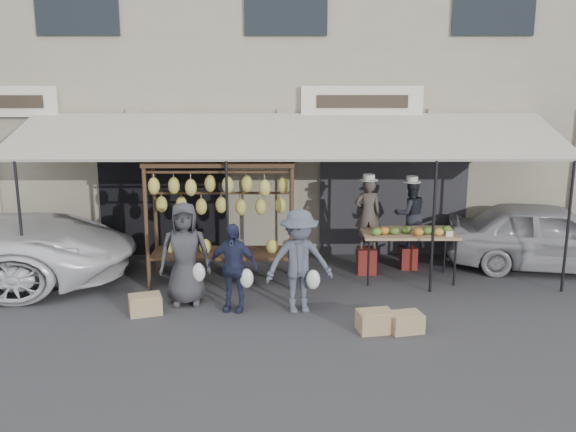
# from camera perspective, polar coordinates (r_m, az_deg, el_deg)

# --- Properties ---
(ground_plane) EXTENTS (90.00, 90.00, 0.00)m
(ground_plane) POSITION_cam_1_polar(r_m,az_deg,el_deg) (10.15, -0.11, -8.99)
(ground_plane) COLOR #2D2D30
(shophouse) EXTENTS (24.00, 6.15, 7.30)m
(shophouse) POSITION_cam_1_polar(r_m,az_deg,el_deg) (15.89, -0.23, 12.55)
(shophouse) COLOR #9E967E
(shophouse) RESTS_ON ground_plane
(awning) EXTENTS (10.00, 2.35, 2.92)m
(awning) POSITION_cam_1_polar(r_m,az_deg,el_deg) (11.74, -0.13, 7.05)
(awning) COLOR #B8B5A2
(awning) RESTS_ON ground_plane
(banana_rack) EXTENTS (2.60, 0.90, 2.24)m
(banana_rack) POSITION_cam_1_polar(r_m,az_deg,el_deg) (11.32, -6.01, 1.59)
(banana_rack) COLOR #362116
(banana_rack) RESTS_ON ground_plane
(produce_table) EXTENTS (1.70, 0.90, 1.04)m
(produce_table) POSITION_cam_1_polar(r_m,az_deg,el_deg) (11.79, 10.75, -1.55)
(produce_table) COLOR tan
(produce_table) RESTS_ON ground_plane
(vendor_left) EXTENTS (0.49, 0.32, 1.33)m
(vendor_left) POSITION_cam_1_polar(r_m,az_deg,el_deg) (12.00, 7.11, 0.20)
(vendor_left) COLOR #4B413B
(vendor_left) RESTS_ON stool_left
(vendor_right) EXTENTS (0.71, 0.59, 1.31)m
(vendor_right) POSITION_cam_1_polar(r_m,az_deg,el_deg) (12.43, 10.82, 0.18)
(vendor_right) COLOR #23252F
(vendor_right) RESTS_ON stool_right
(customer_left) EXTENTS (0.88, 0.62, 1.70)m
(customer_left) POSITION_cam_1_polar(r_m,az_deg,el_deg) (10.59, -9.15, -3.34)
(customer_left) COLOR #343438
(customer_left) RESTS_ON ground_plane
(customer_mid) EXTENTS (0.90, 0.52, 1.43)m
(customer_mid) POSITION_cam_1_polar(r_m,az_deg,el_deg) (10.25, -4.94, -4.56)
(customer_mid) COLOR #252A48
(customer_mid) RESTS_ON ground_plane
(customer_right) EXTENTS (1.18, 0.83, 1.67)m
(customer_right) POSITION_cam_1_polar(r_m,az_deg,el_deg) (10.12, 1.00, -4.06)
(customer_right) COLOR #484D5B
(customer_right) RESTS_ON ground_plane
(stool_left) EXTENTS (0.42, 0.42, 0.49)m
(stool_left) POSITION_cam_1_polar(r_m,az_deg,el_deg) (12.24, 6.98, -3.95)
(stool_left) COLOR maroon
(stool_left) RESTS_ON ground_plane
(stool_right) EXTENTS (0.31, 0.31, 0.43)m
(stool_right) POSITION_cam_1_polar(r_m,az_deg,el_deg) (12.65, 10.65, -3.65)
(stool_right) COLOR maroon
(stool_right) RESTS_ON ground_plane
(crate_near_a) EXTENTS (0.57, 0.47, 0.31)m
(crate_near_a) POSITION_cam_1_polar(r_m,az_deg,el_deg) (9.69, 7.75, -9.26)
(crate_near_a) COLOR tan
(crate_near_a) RESTS_ON ground_plane
(crate_near_b) EXTENTS (0.54, 0.46, 0.28)m
(crate_near_b) POSITION_cam_1_polar(r_m,az_deg,el_deg) (9.76, 10.42, -9.27)
(crate_near_b) COLOR tan
(crate_near_b) RESTS_ON ground_plane
(crate_far) EXTENTS (0.59, 0.51, 0.30)m
(crate_far) POSITION_cam_1_polar(r_m,az_deg,el_deg) (10.50, -12.57, -7.68)
(crate_far) COLOR tan
(crate_far) RESTS_ON ground_plane
(sedan) EXTENTS (4.08, 2.24, 1.31)m
(sedan) POSITION_cam_1_polar(r_m,az_deg,el_deg) (13.25, 22.22, -1.66)
(sedan) COLOR #A5A5AA
(sedan) RESTS_ON ground_plane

